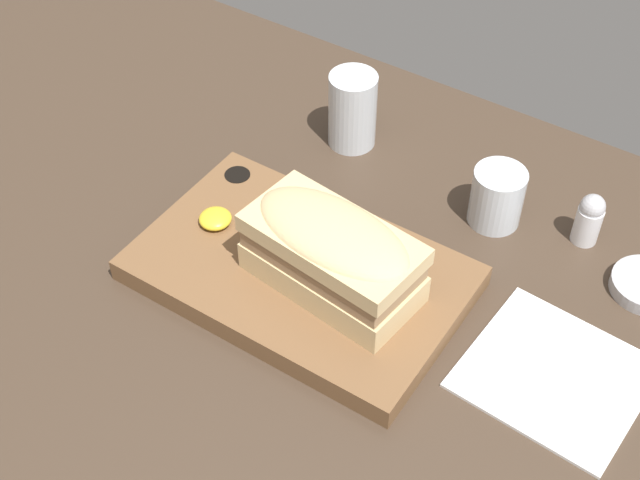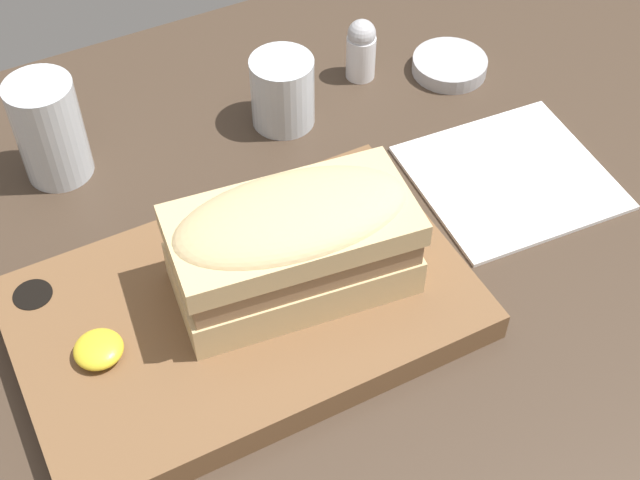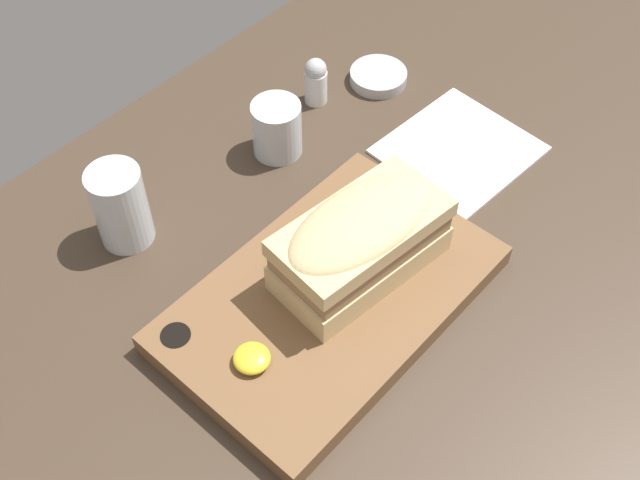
{
  "view_description": "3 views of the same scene",
  "coord_description": "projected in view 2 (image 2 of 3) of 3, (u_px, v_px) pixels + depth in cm",
  "views": [
    {
      "loc": [
        36.41,
        -48.44,
        76.05
      ],
      "look_at": [
        0.76,
        5.88,
        9.37
      ],
      "focal_mm": 50.0,
      "sensor_mm": 36.0,
      "label": 1
    },
    {
      "loc": [
        -15.94,
        -35.81,
        60.26
      ],
      "look_at": [
        4.35,
        3.28,
        10.74
      ],
      "focal_mm": 50.0,
      "sensor_mm": 36.0,
      "label": 2
    },
    {
      "loc": [
        -38.89,
        -26.62,
        73.59
      ],
      "look_at": [
        0.49,
        8.54,
        8.78
      ],
      "focal_mm": 45.0,
      "sensor_mm": 36.0,
      "label": 3
    }
  ],
  "objects": [
    {
      "name": "dining_table",
      "position": [
        290.0,
        368.0,
        0.7
      ],
      "size": [
        173.61,
        93.78,
        2.0
      ],
      "color": "#423326",
      "rests_on": "ground"
    },
    {
      "name": "napkin",
      "position": [
        510.0,
        177.0,
        0.83
      ],
      "size": [
        18.24,
        17.25,
        0.4
      ],
      "rotation": [
        0.0,
        0.0,
        -0.07
      ],
      "color": "white",
      "rests_on": "dining_table"
    },
    {
      "name": "water_glass",
      "position": [
        51.0,
        135.0,
        0.81
      ],
      "size": [
        6.15,
        6.15,
        10.1
      ],
      "color": "silver",
      "rests_on": "dining_table"
    },
    {
      "name": "condiment_dish",
      "position": [
        450.0,
        65.0,
        0.93
      ],
      "size": [
        7.81,
        7.81,
        1.61
      ],
      "color": "#B2B2B7",
      "rests_on": "dining_table"
    },
    {
      "name": "salt_shaker",
      "position": [
        361.0,
        49.0,
        0.91
      ],
      "size": [
        3.04,
        3.04,
        6.7
      ],
      "color": "white",
      "rests_on": "dining_table"
    },
    {
      "name": "wine_glass",
      "position": [
        283.0,
        94.0,
        0.86
      ],
      "size": [
        6.21,
        6.21,
        7.22
      ],
      "color": "silver",
      "rests_on": "dining_table"
    },
    {
      "name": "mustard_dollop",
      "position": [
        99.0,
        349.0,
        0.66
      ],
      "size": [
        3.74,
        3.74,
        1.5
      ],
      "color": "yellow",
      "rests_on": "serving_board"
    },
    {
      "name": "serving_board",
      "position": [
        243.0,
        309.0,
        0.71
      ],
      "size": [
        35.46,
        22.34,
        2.81
      ],
      "color": "brown",
      "rests_on": "dining_table"
    },
    {
      "name": "sandwich",
      "position": [
        293.0,
        241.0,
        0.68
      ],
      "size": [
        19.53,
        11.44,
        9.11
      ],
      "rotation": [
        0.0,
        0.0,
        -0.12
      ],
      "color": "#DBBC84",
      "rests_on": "serving_board"
    }
  ]
}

